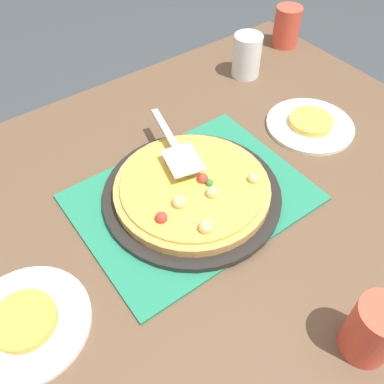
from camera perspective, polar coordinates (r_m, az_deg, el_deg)
ground_plane at (r=1.54m, az=0.00°, el=-19.46°), size 8.00×8.00×0.00m
dining_table at (r=0.98m, az=0.00°, el=-5.05°), size 1.40×1.00×0.75m
placemat at (r=0.89m, az=0.00°, el=-0.73°), size 0.48×0.36×0.01m
pizza_pan at (r=0.89m, az=0.00°, el=-0.30°), size 0.38×0.38×0.01m
pizza at (r=0.87m, az=0.04°, el=0.51°), size 0.33×0.33×0.05m
plate_near_left at (r=0.79m, az=-21.82°, el=-16.45°), size 0.22×0.22×0.01m
plate_far_right at (r=1.11m, az=15.87°, el=8.79°), size 0.22×0.22×0.01m
served_slice_left at (r=0.78m, az=-22.10°, el=-16.03°), size 0.11×0.11×0.02m
served_slice_right at (r=1.10m, az=16.01°, el=9.31°), size 0.11×0.11×0.02m
cup_near at (r=1.42m, az=12.87°, el=21.27°), size 0.08×0.08×0.12m
cup_far at (r=0.73m, az=23.62°, el=-16.99°), size 0.08×0.08×0.12m
cup_corner at (r=1.25m, az=7.53°, el=18.06°), size 0.08×0.08×0.12m
pizza_server at (r=0.91m, az=-2.36°, el=6.33°), size 0.10×0.23×0.01m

